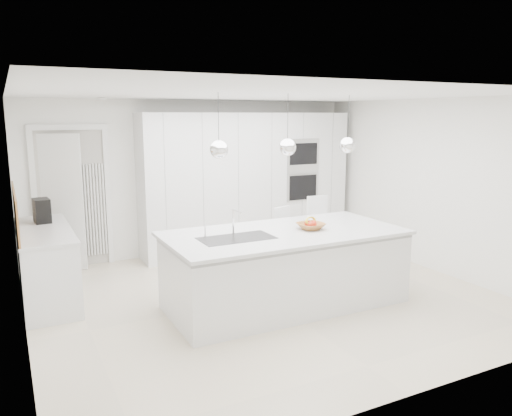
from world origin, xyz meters
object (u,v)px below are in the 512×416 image
bar_stool_left (286,243)px  bar_stool_right (322,234)px  island_base (286,270)px  espresso_machine (42,211)px  fruit_bowl (311,226)px

bar_stool_left → bar_stool_right: bearing=-8.7°
island_base → espresso_machine: espresso_machine is taller
bar_stool_left → espresso_machine: bearing=146.1°
island_base → espresso_machine: bearing=143.1°
bar_stool_left → bar_stool_right: bar_stool_right is taller
bar_stool_right → fruit_bowl: bearing=-128.6°
fruit_bowl → bar_stool_left: bearing=78.5°
fruit_bowl → bar_stool_right: 1.37m
fruit_bowl → bar_stool_right: bar_stool_right is taller
espresso_machine → bar_stool_right: size_ratio=0.29×
island_base → bar_stool_left: bearing=60.0°
fruit_bowl → espresso_machine: bearing=146.4°
espresso_machine → bar_stool_left: (3.05, -0.99, -0.56)m
fruit_bowl → bar_stool_right: bearing=49.4°
fruit_bowl → bar_stool_left: (0.18, 0.91, -0.45)m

